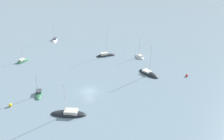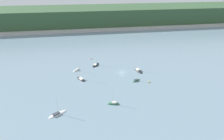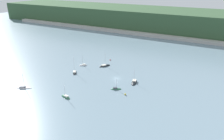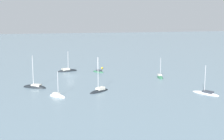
# 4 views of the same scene
# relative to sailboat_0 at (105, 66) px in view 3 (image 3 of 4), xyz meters

# --- Properties ---
(ground_plane) EXTENTS (600.00, 600.00, 0.00)m
(ground_plane) POSITION_rel_sailboat_0_xyz_m (15.85, -13.38, -0.07)
(ground_plane) COLOR slate
(hillside_ridge) EXTENTS (472.03, 69.43, 22.37)m
(hillside_ridge) POSITION_rel_sailboat_0_xyz_m (15.85, 130.20, 11.11)
(hillside_ridge) COLOR #335133
(hillside_ridge) RESTS_ON ground_plane
(shore_town_strip) EXTENTS (401.22, 6.00, 3.16)m
(shore_town_strip) POSITION_rel_sailboat_0_xyz_m (15.85, 91.98, 1.50)
(shore_town_strip) COLOR #B7B2A8
(shore_town_strip) RESTS_ON ground_plane
(sailboat_0) EXTENTS (6.55, 8.11, 11.04)m
(sailboat_0) POSITION_rel_sailboat_0_xyz_m (0.00, 0.00, 0.00)
(sailboat_0) COLOR black
(sailboat_0) RESTS_ON ground_plane
(sailboat_1) EXTENTS (6.09, 7.44, 11.14)m
(sailboat_1) POSITION_rel_sailboat_0_xyz_m (-10.35, -18.50, 0.07)
(sailboat_1) COLOR black
(sailboat_1) RESTS_ON ground_plane
(sailboat_2) EXTENTS (8.37, 6.09, 8.88)m
(sailboat_2) POSITION_rel_sailboat_0_xyz_m (-20.78, -47.84, 0.02)
(sailboat_2) COLOR silver
(sailboat_2) RESTS_ON ground_plane
(sailboat_3) EXTENTS (4.88, 8.84, 8.98)m
(sailboat_3) POSITION_rel_sailboat_0_xyz_m (27.00, -13.36, 0.03)
(sailboat_3) COLOR black
(sailboat_3) RESTS_ON ground_plane
(sailboat_4) EXTENTS (5.19, 5.02, 8.00)m
(sailboat_4) POSITION_rel_sailboat_0_xyz_m (-13.08, -5.91, 0.02)
(sailboat_4) COLOR silver
(sailboat_4) RESTS_ON ground_plane
(sailboat_5) EXTENTS (6.00, 2.70, 8.33)m
(sailboat_5) POSITION_rel_sailboat_0_xyz_m (4.79, -44.61, 0.02)
(sailboat_5) COLOR #2D6647
(sailboat_5) RESTS_ON ground_plane
(sailboat_6) EXTENTS (5.90, 4.60, 6.50)m
(sailboat_6) POSITION_rel_sailboat_0_xyz_m (21.96, -25.28, 0.02)
(sailboat_6) COLOR #2D6647
(sailboat_6) RESTS_ON ground_plane
(mooring_buoy_0) EXTENTS (0.81, 0.81, 0.81)m
(mooring_buoy_0) POSITION_rel_sailboat_0_xyz_m (28.83, -28.45, 0.33)
(mooring_buoy_0) COLOR yellow
(mooring_buoy_0) RESTS_ON ground_plane
(mooring_buoy_1) EXTENTS (0.78, 0.78, 0.78)m
(mooring_buoy_1) POSITION_rel_sailboat_0_xyz_m (-2.40, 11.59, 0.31)
(mooring_buoy_1) COLOR red
(mooring_buoy_1) RESTS_ON ground_plane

